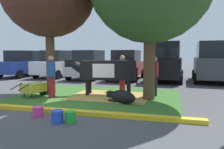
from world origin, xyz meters
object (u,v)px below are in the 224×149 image
object	(u,v)px
bucket_pink	(38,111)
suv_dark_grey	(211,62)
sedan_silver	(89,65)
person_visitor_far	(154,75)
wheelbarrow	(34,88)
bucket_blue	(57,116)
cow_holstein	(106,70)
hatchback_white	(57,64)
person_handler	(122,72)
calf_lying	(122,97)
bucket_green	(70,117)
person_visitor_near	(51,75)
sedan_red	(126,65)
sedan_blue	(23,64)
suv_black	(166,62)

from	to	relation	value
bucket_pink	suv_dark_grey	xyz separation A→B (m)	(5.99, 9.83, 1.12)
sedan_silver	person_visitor_far	bearing A→B (deg)	-48.12
wheelbarrow	bucket_blue	xyz separation A→B (m)	(2.61, -2.83, -0.22)
cow_holstein	bucket_blue	bearing A→B (deg)	-91.94
bucket_pink	bucket_blue	distance (m)	0.89
hatchback_white	suv_dark_grey	distance (m)	10.90
bucket_blue	sedan_silver	distance (m)	10.39
person_handler	sedan_silver	bearing A→B (deg)	126.29
calf_lying	bucket_green	size ratio (longest dim) A/B	4.36
person_visitor_near	bucket_pink	size ratio (longest dim) A/B	5.10
bucket_pink	sedan_red	xyz separation A→B (m)	(0.58, 9.67, 0.84)
cow_holstein	bucket_green	size ratio (longest dim) A/B	10.59
calf_lying	person_visitor_near	xyz separation A→B (m)	(-2.94, 0.19, 0.68)
sedan_silver	sedan_red	world-z (taller)	same
person_visitor_near	sedan_blue	distance (m)	9.69
person_visitor_far	hatchback_white	distance (m)	9.88
person_visitor_near	suv_dark_grey	bearing A→B (deg)	46.35
person_visitor_far	bucket_pink	size ratio (longest dim) A/B	5.04
cow_holstein	person_handler	distance (m)	1.35
person_visitor_far	person_visitor_near	bearing A→B (deg)	-159.61
calf_lying	sedan_blue	distance (m)	12.03
person_visitor_far	wheelbarrow	distance (m)	4.98
bucket_blue	sedan_silver	size ratio (longest dim) A/B	0.07
bucket_pink	suv_black	size ratio (longest dim) A/B	0.07
calf_lying	bucket_green	bearing A→B (deg)	-107.41
wheelbarrow	sedan_blue	world-z (taller)	sedan_blue
person_visitor_near	sedan_blue	xyz separation A→B (m)	(-6.64, 7.05, 0.07)
bucket_pink	person_handler	bearing A→B (deg)	74.18
bucket_green	suv_dark_grey	xyz separation A→B (m)	(4.87, 10.09, 1.12)
bucket_blue	suv_dark_grey	bearing A→B (deg)	63.04
cow_holstein	wheelbarrow	world-z (taller)	cow_holstein
person_visitor_far	wheelbarrow	size ratio (longest dim) A/B	1.04
bucket_blue	hatchback_white	xyz separation A→B (m)	(-5.71, 10.34, 0.82)
bucket_green	sedan_red	distance (m)	9.97
person_handler	suv_dark_grey	world-z (taller)	suv_dark_grey
bucket_pink	sedan_silver	distance (m)	9.84
wheelbarrow	sedan_red	size ratio (longest dim) A/B	0.36
bucket_pink	bucket_blue	world-z (taller)	bucket_blue
suv_black	suv_dark_grey	bearing A→B (deg)	6.10
bucket_blue	cow_holstein	bearing A→B (deg)	88.06
sedan_blue	person_visitor_far	bearing A→B (deg)	-27.85
person_handler	person_visitor_near	distance (m)	3.34
person_visitor_far	hatchback_white	size ratio (longest dim) A/B	0.37
bucket_pink	person_visitor_near	bearing A→B (deg)	112.19
sedan_blue	sedan_red	world-z (taller)	same
wheelbarrow	sedan_silver	bearing A→B (deg)	92.59
wheelbarrow	suv_black	xyz separation A→B (m)	(5.05, 7.08, 0.88)
bucket_pink	sedan_silver	xyz separation A→B (m)	(-2.12, 9.58, 0.84)
bucket_green	bucket_blue	bearing A→B (deg)	-161.29
bucket_pink	sedan_blue	distance (m)	12.26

